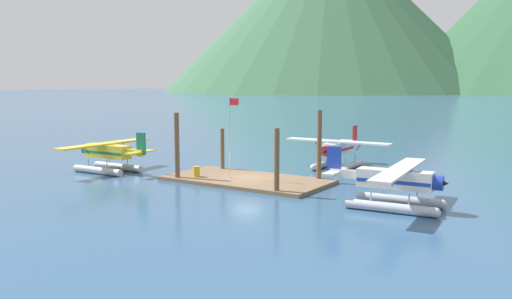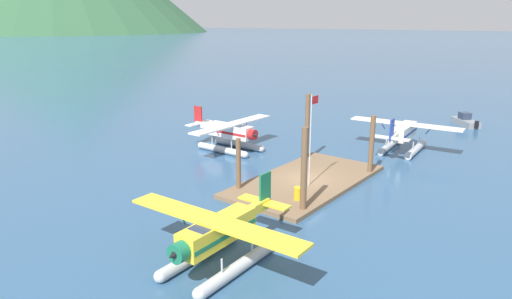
{
  "view_description": "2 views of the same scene",
  "coord_description": "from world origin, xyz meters",
  "px_view_note": "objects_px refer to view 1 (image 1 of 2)",
  "views": [
    {
      "loc": [
        23.94,
        -35.48,
        8.08
      ],
      "look_at": [
        0.1,
        1.27,
        2.56
      ],
      "focal_mm": 36.78,
      "sensor_mm": 36.0,
      "label": 1
    },
    {
      "loc": [
        -28.66,
        -17.17,
        12.04
      ],
      "look_at": [
        -1.37,
        3.83,
        2.31
      ],
      "focal_mm": 32.05,
      "sensor_mm": 36.0,
      "label": 2
    }
  ],
  "objects_px": {
    "fuel_drum": "(197,171)",
    "seaplane_yellow_port_aft": "(108,155)",
    "seaplane_cream_stbd_aft": "(395,185)",
    "seaplane_white_bow_right": "(338,152)",
    "flagpole": "(231,128)"
  },
  "relations": [
    {
      "from": "fuel_drum",
      "to": "seaplane_yellow_port_aft",
      "type": "relative_size",
      "value": 0.08
    },
    {
      "from": "seaplane_cream_stbd_aft",
      "to": "seaplane_white_bow_right",
      "type": "bearing_deg",
      "value": 126.89
    },
    {
      "from": "flagpole",
      "to": "seaplane_yellow_port_aft",
      "type": "distance_m",
      "value": 12.92
    },
    {
      "from": "flagpole",
      "to": "seaplane_yellow_port_aft",
      "type": "height_order",
      "value": "flagpole"
    },
    {
      "from": "seaplane_yellow_port_aft",
      "to": "flagpole",
      "type": "bearing_deg",
      "value": 9.57
    },
    {
      "from": "seaplane_cream_stbd_aft",
      "to": "seaplane_yellow_port_aft",
      "type": "bearing_deg",
      "value": -179.19
    },
    {
      "from": "fuel_drum",
      "to": "seaplane_cream_stbd_aft",
      "type": "relative_size",
      "value": 0.08
    },
    {
      "from": "seaplane_cream_stbd_aft",
      "to": "seaplane_yellow_port_aft",
      "type": "height_order",
      "value": "same"
    },
    {
      "from": "fuel_drum",
      "to": "seaplane_yellow_port_aft",
      "type": "distance_m",
      "value": 9.59
    },
    {
      "from": "seaplane_white_bow_right",
      "to": "seaplane_yellow_port_aft",
      "type": "relative_size",
      "value": 1.0
    },
    {
      "from": "fuel_drum",
      "to": "seaplane_cream_stbd_aft",
      "type": "bearing_deg",
      "value": -2.86
    },
    {
      "from": "seaplane_white_bow_right",
      "to": "seaplane_cream_stbd_aft",
      "type": "distance_m",
      "value": 16.53
    },
    {
      "from": "fuel_drum",
      "to": "seaplane_white_bow_right",
      "type": "distance_m",
      "value": 14.41
    },
    {
      "from": "flagpole",
      "to": "seaplane_white_bow_right",
      "type": "xyz_separation_m",
      "value": [
        4.4,
        11.51,
        -2.89
      ]
    },
    {
      "from": "flagpole",
      "to": "seaplane_cream_stbd_aft",
      "type": "xyz_separation_m",
      "value": [
        14.33,
        -1.72,
        -2.89
      ]
    }
  ]
}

